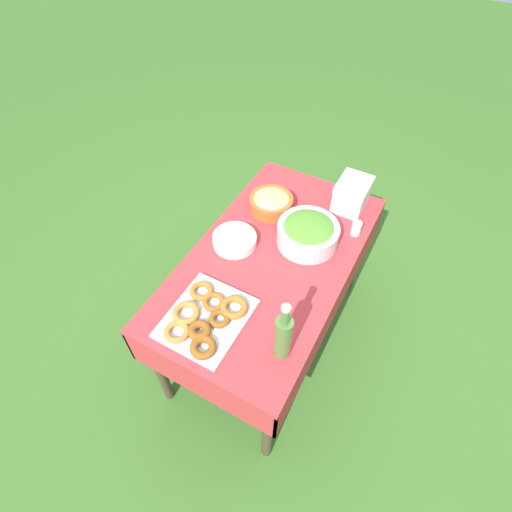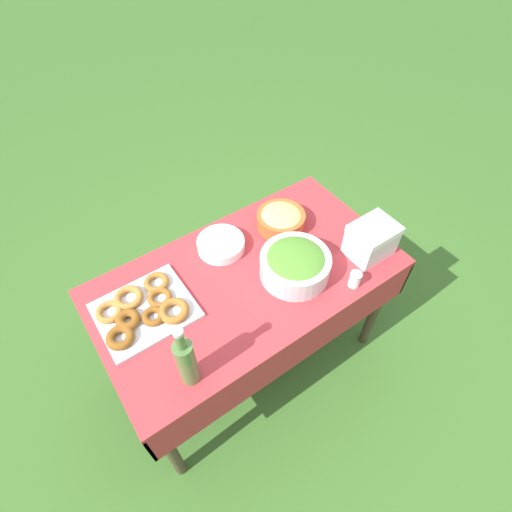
# 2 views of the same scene
# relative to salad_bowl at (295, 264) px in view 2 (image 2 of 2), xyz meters

# --- Properties ---
(ground_plane) EXTENTS (14.00, 14.00, 0.00)m
(ground_plane) POSITION_rel_salad_bowl_xyz_m (-0.17, 0.11, -0.80)
(ground_plane) COLOR #3D6B28
(picnic_table) EXTENTS (1.31, 0.72, 0.74)m
(picnic_table) POSITION_rel_salad_bowl_xyz_m (-0.17, 0.11, -0.18)
(picnic_table) COLOR #B73338
(picnic_table) RESTS_ON ground_plane
(salad_bowl) EXTENTS (0.30, 0.30, 0.13)m
(salad_bowl) POSITION_rel_salad_bowl_xyz_m (0.00, 0.00, 0.00)
(salad_bowl) COLOR silver
(salad_bowl) RESTS_ON picnic_table
(pasta_bowl) EXTENTS (0.23, 0.23, 0.09)m
(pasta_bowl) POSITION_rel_salad_bowl_xyz_m (0.13, 0.26, -0.02)
(pasta_bowl) COLOR #E05B28
(pasta_bowl) RESTS_ON picnic_table
(donut_platter) EXTENTS (0.38, 0.32, 0.05)m
(donut_platter) POSITION_rel_salad_bowl_xyz_m (-0.61, 0.19, -0.05)
(donut_platter) COLOR silver
(donut_platter) RESTS_ON picnic_table
(plate_stack) EXTENTS (0.21, 0.21, 0.05)m
(plate_stack) POSITION_rel_salad_bowl_xyz_m (-0.18, 0.31, -0.04)
(plate_stack) COLOR white
(plate_stack) RESTS_ON picnic_table
(olive_oil_bottle) EXTENTS (0.07, 0.07, 0.32)m
(olive_oil_bottle) POSITION_rel_salad_bowl_xyz_m (-0.59, -0.15, 0.06)
(olive_oil_bottle) COLOR #4C7238
(olive_oil_bottle) RESTS_ON picnic_table
(cooler_box) EXTENTS (0.20, 0.16, 0.16)m
(cooler_box) POSITION_rel_salad_bowl_xyz_m (0.35, -0.09, 0.01)
(cooler_box) COLOR silver
(cooler_box) RESTS_ON picnic_table
(salt_shaker) EXTENTS (0.05, 0.05, 0.08)m
(salt_shaker) POSITION_rel_salad_bowl_xyz_m (0.17, -0.19, -0.03)
(salt_shaker) COLOR white
(salt_shaker) RESTS_ON picnic_table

